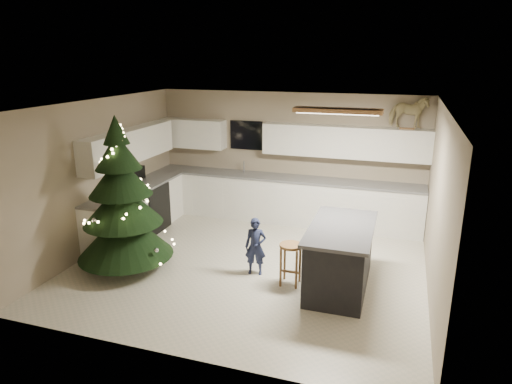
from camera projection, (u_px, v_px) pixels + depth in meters
ground_plane at (249, 265)px, 7.48m from camera, size 5.50×5.50×0.00m
room_shell at (250, 161)px, 6.97m from camera, size 5.52×5.02×2.61m
cabinetry at (233, 189)px, 9.03m from camera, size 5.50×3.20×2.00m
island at (340, 257)px, 6.65m from camera, size 0.90×1.70×0.95m
bar_stool at (291, 254)px, 6.73m from camera, size 0.34×0.34×0.64m
christmas_tree at (123, 208)px, 7.10m from camera, size 1.54×1.49×2.47m
toddler at (256, 246)px, 7.07m from camera, size 0.36×0.27×0.91m
rocking_horse at (409, 112)px, 8.26m from camera, size 0.68×0.32×0.60m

